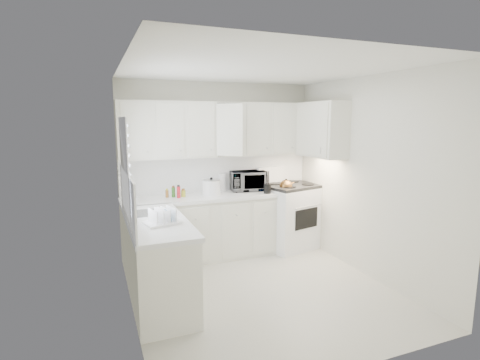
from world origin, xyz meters
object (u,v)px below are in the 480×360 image
rice_cooker (211,186)px  utensil_crock (267,182)px  dish_rack (162,215)px  tea_kettle (286,185)px  microwave (248,179)px  stove (291,207)px

rice_cooker → utensil_crock: 0.84m
dish_rack → rice_cooker: bearing=39.6°
utensil_crock → rice_cooker: bearing=167.0°
tea_kettle → rice_cooker: size_ratio=0.94×
microwave → tea_kettle: bearing=-26.8°
utensil_crock → stove: bearing=17.9°
rice_cooker → tea_kettle: bearing=-5.8°
microwave → dish_rack: size_ratio=1.56×
rice_cooker → dish_rack: (-0.95, -1.27, -0.03)m
tea_kettle → dish_rack: size_ratio=0.70×
tea_kettle → microwave: microwave is taller
tea_kettle → microwave: bearing=155.3°
stove → dish_rack: size_ratio=3.73×
tea_kettle → utensil_crock: size_ratio=0.71×
stove → dish_rack: (-2.26, -1.24, 0.39)m
microwave → dish_rack: (-1.59, -1.42, -0.09)m
stove → microwave: (-0.67, 0.18, 0.48)m
stove → utensil_crock: (-0.50, -0.16, 0.47)m
microwave → utensil_crock: microwave is taller
stove → microwave: size_ratio=2.40×
tea_kettle → microwave: size_ratio=0.45×
utensil_crock → microwave: bearing=116.8°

